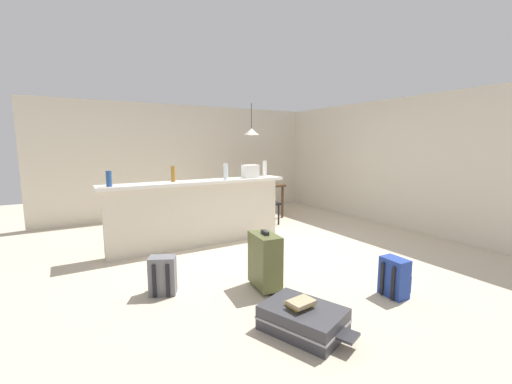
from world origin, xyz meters
TOP-DOWN VIEW (x-y plane):
  - ground_plane at (0.00, 0.00)m, footprint 13.00×13.00m
  - wall_back at (0.00, 3.05)m, footprint 6.60×0.10m
  - wall_right at (3.05, 0.30)m, footprint 0.10×6.00m
  - partition_half_wall at (-0.78, 0.53)m, footprint 2.80×0.20m
  - bar_countertop at (-0.78, 0.53)m, footprint 2.96×0.40m
  - bottle_blue at (-2.08, 0.46)m, footprint 0.08×0.08m
  - bottle_amber at (-1.17, 0.57)m, footprint 0.06×0.06m
  - bottle_clear at (-0.34, 0.44)m, footprint 0.07×0.07m
  - bottle_white at (0.46, 0.55)m, footprint 0.07×0.07m
  - grocery_bag at (0.15, 0.51)m, footprint 0.26×0.18m
  - dining_table at (1.05, 1.85)m, footprint 1.10×0.80m
  - dining_chair_near_partition at (0.97, 1.28)m, footprint 0.46×0.46m
  - pendant_lamp at (0.99, 1.94)m, footprint 0.34×0.34m
  - suitcase_flat_charcoal at (-0.89, -2.26)m, footprint 0.71×0.89m
  - backpack_grey at (-1.75, -0.90)m, footprint 0.33×0.32m
  - backpack_blue at (0.39, -2.22)m, footprint 0.26×0.29m
  - suitcase_upright_olive at (-0.72, -1.35)m, footprint 0.29×0.47m
  - book_stack at (-0.90, -2.23)m, footprint 0.25×0.22m

SIDE VIEW (x-z plane):
  - ground_plane at x=0.00m, z-range -0.05..0.00m
  - suitcase_flat_charcoal at x=-0.89m, z-range 0.00..0.22m
  - backpack_grey at x=-1.75m, z-range -0.01..0.41m
  - backpack_blue at x=0.39m, z-range -0.01..0.41m
  - book_stack at x=-0.90m, z-range 0.22..0.29m
  - suitcase_upright_olive at x=-0.72m, z-range 0.00..0.67m
  - partition_half_wall at x=-0.78m, z-range 0.00..1.00m
  - dining_chair_near_partition at x=0.97m, z-range 0.05..0.98m
  - dining_table at x=1.05m, z-range 0.28..1.02m
  - bar_countertop at x=-0.78m, z-range 1.00..1.05m
  - bottle_blue at x=-2.08m, z-range 1.05..1.27m
  - grocery_bag at x=0.15m, z-range 1.05..1.27m
  - bottle_amber at x=-1.17m, z-range 1.05..1.29m
  - bottle_clear at x=-0.34m, z-range 1.05..1.32m
  - bottle_white at x=0.46m, z-range 1.05..1.33m
  - wall_back at x=0.00m, z-range 0.00..2.50m
  - wall_right at x=3.05m, z-range 0.00..2.50m
  - pendant_lamp at x=0.99m, z-range 1.53..2.25m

